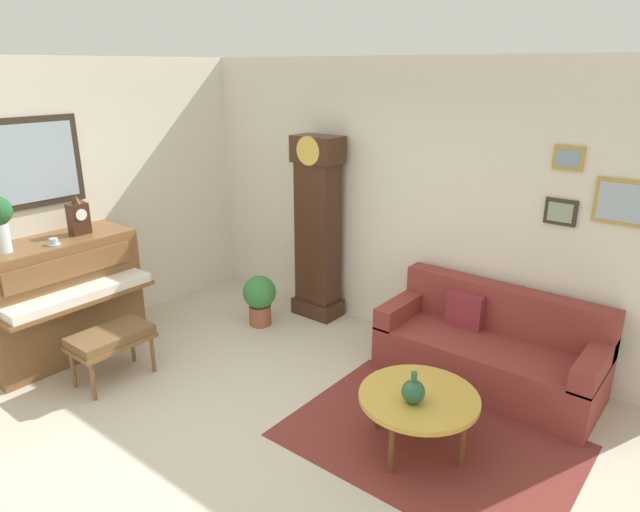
# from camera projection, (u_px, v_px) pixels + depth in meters

# --- Properties ---
(ground_plane) EXTENTS (6.40, 6.00, 0.10)m
(ground_plane) POSITION_uv_depth(u_px,v_px,m) (236.00, 438.00, 4.39)
(ground_plane) COLOR beige
(wall_left) EXTENTS (0.13, 4.90, 2.80)m
(wall_left) POSITION_uv_depth(u_px,v_px,m) (44.00, 206.00, 5.45)
(wall_left) COLOR silver
(wall_left) RESTS_ON ground_plane
(wall_back) EXTENTS (5.30, 0.13, 2.80)m
(wall_back) POSITION_uv_depth(u_px,v_px,m) (404.00, 201.00, 5.69)
(wall_back) COLOR silver
(wall_back) RESTS_ON ground_plane
(area_rug) EXTENTS (2.10, 1.50, 0.01)m
(area_rug) POSITION_uv_depth(u_px,v_px,m) (429.00, 440.00, 4.27)
(area_rug) COLOR maroon
(area_rug) RESTS_ON ground_plane
(piano) EXTENTS (0.87, 1.44, 1.17)m
(piano) POSITION_uv_depth(u_px,v_px,m) (60.00, 298.00, 5.38)
(piano) COLOR brown
(piano) RESTS_ON ground_plane
(piano_bench) EXTENTS (0.42, 0.70, 0.48)m
(piano_bench) POSITION_uv_depth(u_px,v_px,m) (111.00, 339.00, 4.98)
(piano_bench) COLOR brown
(piano_bench) RESTS_ON ground_plane
(grandfather_clock) EXTENTS (0.52, 0.34, 2.03)m
(grandfather_clock) POSITION_uv_depth(u_px,v_px,m) (318.00, 233.00, 6.15)
(grandfather_clock) COLOR #3D2316
(grandfather_clock) RESTS_ON ground_plane
(couch) EXTENTS (1.90, 0.80, 0.84)m
(couch) POSITION_uv_depth(u_px,v_px,m) (489.00, 349.00, 5.00)
(couch) COLOR maroon
(couch) RESTS_ON ground_plane
(coffee_table) EXTENTS (0.88, 0.88, 0.44)m
(coffee_table) POSITION_uv_depth(u_px,v_px,m) (419.00, 399.00, 4.09)
(coffee_table) COLOR gold
(coffee_table) RESTS_ON ground_plane
(mantel_clock) EXTENTS (0.13, 0.18, 0.38)m
(mantel_clock) POSITION_uv_depth(u_px,v_px,m) (78.00, 217.00, 5.36)
(mantel_clock) COLOR #3D2316
(mantel_clock) RESTS_ON piano
(teacup) EXTENTS (0.12, 0.12, 0.06)m
(teacup) POSITION_uv_depth(u_px,v_px,m) (54.00, 242.00, 5.08)
(teacup) COLOR #ADC6D6
(teacup) RESTS_ON piano
(green_jug) EXTENTS (0.17, 0.17, 0.24)m
(green_jug) POSITION_uv_depth(u_px,v_px,m) (413.00, 391.00, 3.96)
(green_jug) COLOR #234C33
(green_jug) RESTS_ON coffee_table
(potted_plant) EXTENTS (0.36, 0.36, 0.56)m
(potted_plant) POSITION_uv_depth(u_px,v_px,m) (260.00, 297.00, 6.10)
(potted_plant) COLOR #935138
(potted_plant) RESTS_ON ground_plane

